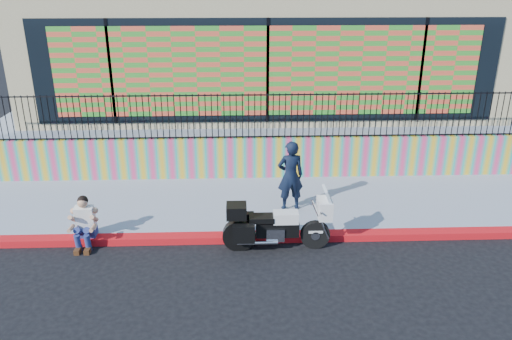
{
  "coord_description": "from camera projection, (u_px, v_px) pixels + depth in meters",
  "views": [
    {
      "loc": [
        -0.81,
        -9.36,
        5.28
      ],
      "look_at": [
        -0.42,
        1.2,
        1.14
      ],
      "focal_mm": 35.0,
      "sensor_mm": 36.0,
      "label": 1
    }
  ],
  "objects": [
    {
      "name": "mural_wall",
      "position": [
        269.0,
        157.0,
        13.43
      ],
      "size": [
        16.0,
        0.2,
        1.1
      ],
      "primitive_type": "cube",
      "color": "#E13B72",
      "rests_on": "sidewalk"
    },
    {
      "name": "ground",
      "position": [
        278.0,
        240.0,
        10.66
      ],
      "size": [
        90.0,
        90.0,
        0.0
      ],
      "primitive_type": "plane",
      "color": "black",
      "rests_on": "ground"
    },
    {
      "name": "metal_fence",
      "position": [
        269.0,
        116.0,
        13.01
      ],
      "size": [
        15.8,
        0.04,
        1.2
      ],
      "primitive_type": null,
      "color": "black",
      "rests_on": "mural_wall"
    },
    {
      "name": "police_motorcycle",
      "position": [
        275.0,
        224.0,
        10.13
      ],
      "size": [
        2.17,
        0.72,
        1.35
      ],
      "color": "black",
      "rests_on": "ground"
    },
    {
      "name": "elevated_platform",
      "position": [
        260.0,
        112.0,
        18.21
      ],
      "size": [
        16.0,
        10.0,
        1.25
      ],
      "primitive_type": "cube",
      "color": "#8D95A9",
      "rests_on": "ground"
    },
    {
      "name": "police_officer",
      "position": [
        290.0,
        176.0,
        11.45
      ],
      "size": [
        0.65,
        0.47,
        1.67
      ],
      "primitive_type": "imported",
      "rotation": [
        0.0,
        0.0,
        3.26
      ],
      "color": "black",
      "rests_on": "sidewalk"
    },
    {
      "name": "storefront_building",
      "position": [
        261.0,
        39.0,
        17.05
      ],
      "size": [
        14.0,
        8.06,
        4.0
      ],
      "color": "tan",
      "rests_on": "elevated_platform"
    },
    {
      "name": "sidewalk",
      "position": [
        273.0,
        204.0,
        12.17
      ],
      "size": [
        16.0,
        3.0,
        0.15
      ],
      "primitive_type": "cube",
      "color": "#8D95A9",
      "rests_on": "ground"
    },
    {
      "name": "red_curb",
      "position": [
        278.0,
        237.0,
        10.64
      ],
      "size": [
        16.0,
        0.3,
        0.15
      ],
      "primitive_type": "cube",
      "color": "red",
      "rests_on": "ground"
    },
    {
      "name": "seated_man",
      "position": [
        84.0,
        227.0,
        10.25
      ],
      "size": [
        0.54,
        0.71,
        1.06
      ],
      "color": "navy",
      "rests_on": "ground"
    }
  ]
}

